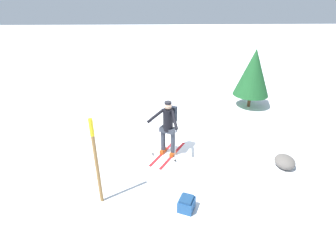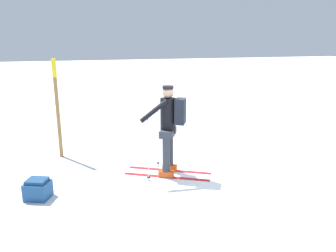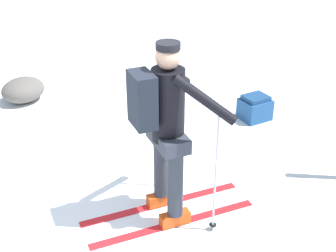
{
  "view_description": "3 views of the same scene",
  "coord_description": "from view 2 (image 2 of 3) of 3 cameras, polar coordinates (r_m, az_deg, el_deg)",
  "views": [
    {
      "loc": [
        7.87,
        -0.9,
        4.59
      ],
      "look_at": [
        0.74,
        -0.65,
        1.01
      ],
      "focal_mm": 28.0,
      "sensor_mm": 36.0,
      "label": 1
    },
    {
      "loc": [
        2.58,
        5.27,
        2.64
      ],
      "look_at": [
        0.74,
        -0.65,
        1.01
      ],
      "focal_mm": 35.0,
      "sensor_mm": 36.0,
      "label": 2
    },
    {
      "loc": [
        -2.25,
        -2.96,
        2.99
      ],
      "look_at": [
        0.74,
        -0.65,
        1.01
      ],
      "focal_mm": 50.0,
      "sensor_mm": 36.0,
      "label": 3
    }
  ],
  "objects": [
    {
      "name": "ground_plane",
      "position": [
        6.44,
        8.16,
        -9.62
      ],
      "size": [
        80.0,
        80.0,
        0.0
      ],
      "primitive_type": "plane",
      "color": "white"
    },
    {
      "name": "skier",
      "position": [
        6.4,
        0.21,
        0.21
      ],
      "size": [
        1.73,
        1.27,
        1.8
      ],
      "color": "red",
      "rests_on": "ground_plane"
    },
    {
      "name": "dropped_backpack",
      "position": [
        6.13,
        -21.73,
        -10.18
      ],
      "size": [
        0.5,
        0.47,
        0.35
      ],
      "color": "navy",
      "rests_on": "ground_plane"
    },
    {
      "name": "trail_marker",
      "position": [
        7.76,
        -18.78,
        4.06
      ],
      "size": [
        0.1,
        0.1,
        2.25
      ],
      "color": "olive",
      "rests_on": "ground_plane"
    }
  ]
}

